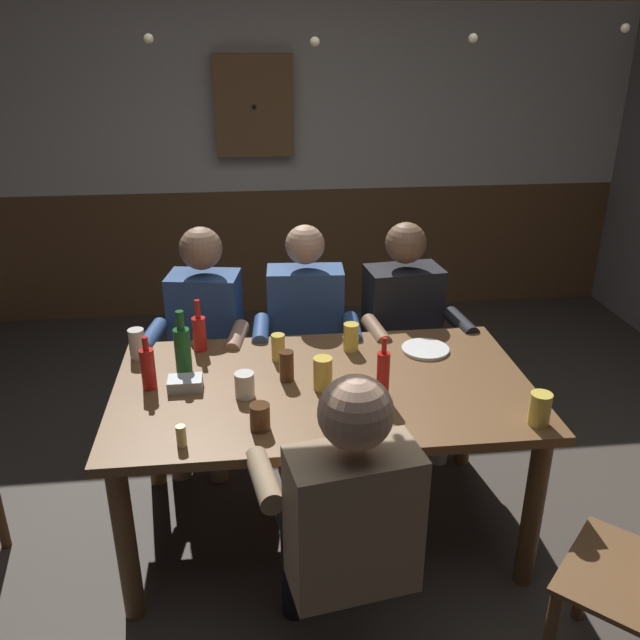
{
  "coord_description": "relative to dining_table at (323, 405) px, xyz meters",
  "views": [
    {
      "loc": [
        -0.29,
        -2.44,
        2.11
      ],
      "look_at": [
        0.0,
        0.12,
        0.99
      ],
      "focal_mm": 37.42,
      "sensor_mm": 36.0,
      "label": 1
    }
  ],
  "objects": [
    {
      "name": "pint_glass_3",
      "position": [
        0.17,
        0.31,
        0.16
      ],
      "size": [
        0.07,
        0.07,
        0.13
      ],
      "primitive_type": "cylinder",
      "color": "#E5C64C",
      "rests_on": "dining_table"
    },
    {
      "name": "table_candle",
      "position": [
        -0.55,
        -0.39,
        0.14
      ],
      "size": [
        0.04,
        0.04,
        0.08
      ],
      "primitive_type": "cylinder",
      "color": "#F9E08C",
      "rests_on": "dining_table"
    },
    {
      "name": "bottle_1",
      "position": [
        -0.59,
        0.18,
        0.21
      ],
      "size": [
        0.07,
        0.07,
        0.28
      ],
      "color": "#195923",
      "rests_on": "dining_table"
    },
    {
      "name": "pint_glass_7",
      "position": [
        -0.8,
        0.34,
        0.17
      ],
      "size": [
        0.07,
        0.07,
        0.14
      ],
      "primitive_type": "cylinder",
      "color": "white",
      "rests_on": "dining_table"
    },
    {
      "name": "bottle_0",
      "position": [
        0.22,
        -0.14,
        0.2
      ],
      "size": [
        0.05,
        0.05,
        0.27
      ],
      "color": "red",
      "rests_on": "dining_table"
    },
    {
      "name": "pint_glass_0",
      "position": [
        -0.27,
        -0.31,
        0.15
      ],
      "size": [
        0.08,
        0.08,
        0.1
      ],
      "primitive_type": "cylinder",
      "color": "#4C2D19",
      "rests_on": "dining_table"
    },
    {
      "name": "string_lights",
      "position": [
        -0.0,
        0.29,
        1.47
      ],
      "size": [
        3.75,
        0.04,
        0.14
      ],
      "color": "#F9EAB2"
    },
    {
      "name": "person_2",
      "position": [
        0.53,
        0.72,
        0.02
      ],
      "size": [
        0.56,
        0.57,
        1.21
      ],
      "rotation": [
        0.0,
        0.0,
        3.25
      ],
      "color": "black",
      "rests_on": "ground_plane"
    },
    {
      "name": "back_wall_upper",
      "position": [
        0.0,
        2.7,
        1.03
      ],
      "size": [
        5.3,
        0.12,
        1.39
      ],
      "primitive_type": "cube",
      "color": "beige"
    },
    {
      "name": "bottle_3",
      "position": [
        -0.72,
        0.05,
        0.19
      ],
      "size": [
        0.06,
        0.06,
        0.23
      ],
      "color": "red",
      "rests_on": "dining_table"
    },
    {
      "name": "bottle_2",
      "position": [
        -0.53,
        0.39,
        0.19
      ],
      "size": [
        0.06,
        0.06,
        0.25
      ],
      "color": "red",
      "rests_on": "dining_table"
    },
    {
      "name": "back_wall_wainscot",
      "position": [
        0.0,
        2.7,
        -0.16
      ],
      "size": [
        5.3,
        0.12,
        0.99
      ],
      "primitive_type": "cube",
      "color": "brown",
      "rests_on": "ground_plane"
    },
    {
      "name": "person_1",
      "position": [
        -0.01,
        0.72,
        0.01
      ],
      "size": [
        0.55,
        0.54,
        1.21
      ],
      "rotation": [
        0.0,
        0.0,
        3.07
      ],
      "color": "#2D4C84",
      "rests_on": "ground_plane"
    },
    {
      "name": "pint_glass_4",
      "position": [
        -0.15,
        0.06,
        0.16
      ],
      "size": [
        0.06,
        0.06,
        0.13
      ],
      "primitive_type": "cylinder",
      "color": "#4C2D19",
      "rests_on": "dining_table"
    },
    {
      "name": "ground_plane",
      "position": [
        0.0,
        0.0,
        -0.65
      ],
      "size": [
        6.36,
        6.36,
        0.0
      ],
      "primitive_type": "plane",
      "color": "#423A33"
    },
    {
      "name": "person_3",
      "position": [
        -0.01,
        -0.73,
        0.02
      ],
      "size": [
        0.58,
        0.57,
        1.21
      ],
      "rotation": [
        0.0,
        0.0,
        0.17
      ],
      "color": "#997F60",
      "rests_on": "ground_plane"
    },
    {
      "name": "dining_table",
      "position": [
        0.0,
        0.0,
        0.0
      ],
      "size": [
        1.74,
        1.0,
        0.75
      ],
      "color": "brown",
      "rests_on": "ground_plane"
    },
    {
      "name": "pint_glass_5",
      "position": [
        -0.01,
        -0.03,
        0.17
      ],
      "size": [
        0.08,
        0.08,
        0.14
      ],
      "primitive_type": "cylinder",
      "color": "#E5C64C",
      "rests_on": "dining_table"
    },
    {
      "name": "pint_glass_1",
      "position": [
        -0.17,
        0.25,
        0.16
      ],
      "size": [
        0.06,
        0.06,
        0.12
      ],
      "primitive_type": "cylinder",
      "color": "#E5C64C",
      "rests_on": "dining_table"
    },
    {
      "name": "pint_glass_2",
      "position": [
        -0.33,
        -0.06,
        0.15
      ],
      "size": [
        0.08,
        0.08,
        0.11
      ],
      "primitive_type": "cylinder",
      "color": "white",
      "rests_on": "dining_table"
    },
    {
      "name": "wall_dart_cabinet",
      "position": [
        -0.2,
        2.57,
        0.97
      ],
      "size": [
        0.56,
        0.15,
        0.7
      ],
      "color": "brown"
    },
    {
      "name": "condiment_caddy",
      "position": [
        -0.57,
        0.03,
        0.12
      ],
      "size": [
        0.14,
        0.1,
        0.05
      ],
      "primitive_type": "cube",
      "color": "#B2B7BC",
      "rests_on": "dining_table"
    },
    {
      "name": "person_0",
      "position": [
        -0.54,
        0.72,
        0.02
      ],
      "size": [
        0.54,
        0.58,
        1.22
      ],
      "rotation": [
        0.0,
        0.0,
        2.97
      ],
      "color": "#2D4C84",
      "rests_on": "ground_plane"
    },
    {
      "name": "pint_glass_6",
      "position": [
        0.77,
        -0.39,
        0.16
      ],
      "size": [
        0.08,
        0.08,
        0.13
      ],
      "primitive_type": "cylinder",
      "color": "#E5C64C",
      "rests_on": "dining_table"
    },
    {
      "name": "plate_0",
      "position": [
        0.51,
        0.27,
        0.1
      ],
      "size": [
        0.22,
        0.22,
        0.01
      ],
      "primitive_type": "cylinder",
      "color": "white",
      "rests_on": "dining_table"
    }
  ]
}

